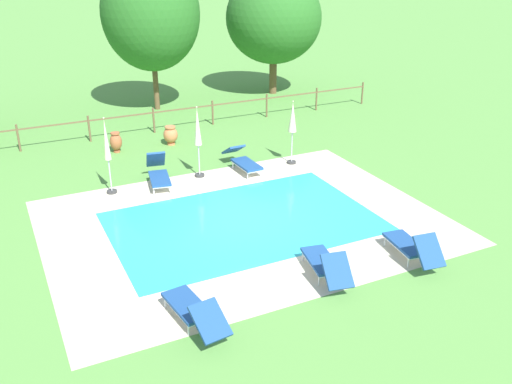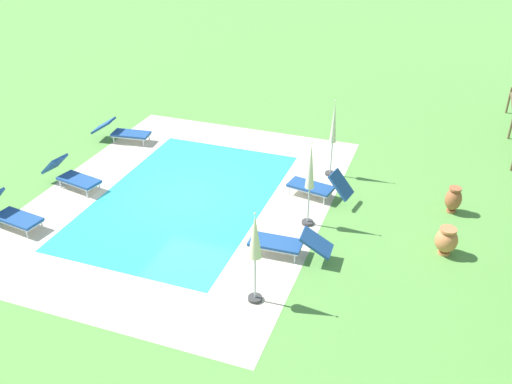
{
  "view_description": "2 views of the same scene",
  "coord_description": "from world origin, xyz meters",
  "px_view_note": "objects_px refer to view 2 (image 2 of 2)",
  "views": [
    {
      "loc": [
        -5.9,
        -12.88,
        7.21
      ],
      "look_at": [
        0.63,
        0.5,
        0.6
      ],
      "focal_mm": 39.56,
      "sensor_mm": 36.0,
      "label": 1
    },
    {
      "loc": [
        12.36,
        6.64,
        8.18
      ],
      "look_at": [
        -0.15,
        2.15,
        0.55
      ],
      "focal_mm": 38.93,
      "sensor_mm": 36.0,
      "label": 2
    }
  ],
  "objects_px": {
    "patio_umbrella_closed_row_west": "(255,242)",
    "patio_umbrella_closed_row_mid_west": "(333,130)",
    "sun_lounger_north_mid": "(72,176)",
    "sun_lounger_north_near_steps": "(319,186)",
    "sun_lounger_south_end": "(10,213)",
    "terracotta_urn_near_fence": "(446,240)",
    "sun_lounger_north_end": "(123,132)",
    "patio_umbrella_closed_row_centre": "(310,173)",
    "sun_lounger_north_far": "(287,243)",
    "terracotta_urn_by_tree": "(453,199)"
  },
  "relations": [
    {
      "from": "patio_umbrella_closed_row_west",
      "to": "patio_umbrella_closed_row_mid_west",
      "type": "xyz_separation_m",
      "value": [
        -6.34,
        0.22,
        -0.04
      ]
    },
    {
      "from": "sun_lounger_north_mid",
      "to": "patio_umbrella_closed_row_west",
      "type": "xyz_separation_m",
      "value": [
        2.97,
        6.88,
        1.16
      ]
    },
    {
      "from": "sun_lounger_north_near_steps",
      "to": "patio_umbrella_closed_row_west",
      "type": "xyz_separation_m",
      "value": [
        4.8,
        -0.23,
        1.15
      ]
    },
    {
      "from": "sun_lounger_south_end",
      "to": "terracotta_urn_near_fence",
      "type": "relative_size",
      "value": 2.68
    },
    {
      "from": "sun_lounger_north_end",
      "to": "patio_umbrella_closed_row_centre",
      "type": "distance_m",
      "value": 8.14
    },
    {
      "from": "terracotta_urn_near_fence",
      "to": "sun_lounger_north_end",
      "type": "bearing_deg",
      "value": -105.85
    },
    {
      "from": "sun_lounger_south_end",
      "to": "patio_umbrella_closed_row_mid_west",
      "type": "relative_size",
      "value": 0.8
    },
    {
      "from": "sun_lounger_north_far",
      "to": "patio_umbrella_closed_row_west",
      "type": "relative_size",
      "value": 0.91
    },
    {
      "from": "sun_lounger_south_end",
      "to": "patio_umbrella_closed_row_west",
      "type": "bearing_deg",
      "value": 85.05
    },
    {
      "from": "sun_lounger_north_far",
      "to": "terracotta_urn_by_tree",
      "type": "height_order",
      "value": "same"
    },
    {
      "from": "sun_lounger_north_mid",
      "to": "terracotta_urn_by_tree",
      "type": "bearing_deg",
      "value": 102.28
    },
    {
      "from": "patio_umbrella_closed_row_mid_west",
      "to": "patio_umbrella_closed_row_centre",
      "type": "relative_size",
      "value": 1.02
    },
    {
      "from": "patio_umbrella_closed_row_centre",
      "to": "terracotta_urn_by_tree",
      "type": "relative_size",
      "value": 3.15
    },
    {
      "from": "sun_lounger_north_end",
      "to": "terracotta_urn_near_fence",
      "type": "distance_m",
      "value": 11.47
    },
    {
      "from": "sun_lounger_south_end",
      "to": "patio_umbrella_closed_row_mid_west",
      "type": "bearing_deg",
      "value": 127.92
    },
    {
      "from": "patio_umbrella_closed_row_centre",
      "to": "terracotta_urn_near_fence",
      "type": "height_order",
      "value": "patio_umbrella_closed_row_centre"
    },
    {
      "from": "sun_lounger_north_near_steps",
      "to": "sun_lounger_south_end",
      "type": "relative_size",
      "value": 0.99
    },
    {
      "from": "sun_lounger_north_near_steps",
      "to": "patio_umbrella_closed_row_mid_west",
      "type": "xyz_separation_m",
      "value": [
        -1.54,
        -0.02,
        1.12
      ]
    },
    {
      "from": "sun_lounger_north_mid",
      "to": "terracotta_urn_by_tree",
      "type": "relative_size",
      "value": 2.63
    },
    {
      "from": "patio_umbrella_closed_row_west",
      "to": "terracotta_urn_by_tree",
      "type": "height_order",
      "value": "patio_umbrella_closed_row_west"
    },
    {
      "from": "patio_umbrella_closed_row_mid_west",
      "to": "patio_umbrella_closed_row_centre",
      "type": "height_order",
      "value": "patio_umbrella_closed_row_mid_west"
    },
    {
      "from": "sun_lounger_north_end",
      "to": "patio_umbrella_closed_row_centre",
      "type": "relative_size",
      "value": 0.86
    },
    {
      "from": "sun_lounger_north_near_steps",
      "to": "patio_umbrella_closed_row_west",
      "type": "relative_size",
      "value": 0.86
    },
    {
      "from": "sun_lounger_north_far",
      "to": "patio_umbrella_closed_row_centre",
      "type": "height_order",
      "value": "patio_umbrella_closed_row_centre"
    },
    {
      "from": "sun_lounger_north_end",
      "to": "sun_lounger_south_end",
      "type": "height_order",
      "value": "sun_lounger_south_end"
    },
    {
      "from": "terracotta_urn_near_fence",
      "to": "sun_lounger_south_end",
      "type": "bearing_deg",
      "value": -76.67
    },
    {
      "from": "sun_lounger_north_end",
      "to": "patio_umbrella_closed_row_mid_west",
      "type": "height_order",
      "value": "patio_umbrella_closed_row_mid_west"
    },
    {
      "from": "sun_lounger_north_near_steps",
      "to": "sun_lounger_north_mid",
      "type": "bearing_deg",
      "value": -75.58
    },
    {
      "from": "sun_lounger_north_far",
      "to": "terracotta_urn_near_fence",
      "type": "relative_size",
      "value": 2.8
    },
    {
      "from": "sun_lounger_north_near_steps",
      "to": "terracotta_urn_by_tree",
      "type": "xyz_separation_m",
      "value": [
        -0.52,
        3.66,
        0.02
      ]
    },
    {
      "from": "sun_lounger_north_end",
      "to": "sun_lounger_north_mid",
      "type": "bearing_deg",
      "value": 5.42
    },
    {
      "from": "sun_lounger_south_end",
      "to": "sun_lounger_north_far",
      "type": "bearing_deg",
      "value": 99.36
    },
    {
      "from": "patio_umbrella_closed_row_mid_west",
      "to": "terracotta_urn_by_tree",
      "type": "relative_size",
      "value": 3.2
    },
    {
      "from": "sun_lounger_north_far",
      "to": "sun_lounger_south_end",
      "type": "distance_m",
      "value": 7.41
    },
    {
      "from": "sun_lounger_north_mid",
      "to": "patio_umbrella_closed_row_mid_west",
      "type": "xyz_separation_m",
      "value": [
        -3.37,
        7.1,
        1.13
      ]
    },
    {
      "from": "patio_umbrella_closed_row_centre",
      "to": "patio_umbrella_closed_row_west",
      "type": "bearing_deg",
      "value": -4.83
    },
    {
      "from": "sun_lounger_north_mid",
      "to": "sun_lounger_north_near_steps",
      "type": "bearing_deg",
      "value": 104.42
    },
    {
      "from": "sun_lounger_north_near_steps",
      "to": "patio_umbrella_closed_row_west",
      "type": "distance_m",
      "value": 4.94
    },
    {
      "from": "sun_lounger_north_mid",
      "to": "patio_umbrella_closed_row_centre",
      "type": "relative_size",
      "value": 0.84
    },
    {
      "from": "terracotta_urn_near_fence",
      "to": "patio_umbrella_closed_row_west",
      "type": "bearing_deg",
      "value": -49.99
    },
    {
      "from": "sun_lounger_north_mid",
      "to": "sun_lounger_north_end",
      "type": "relative_size",
      "value": 0.97
    },
    {
      "from": "sun_lounger_north_near_steps",
      "to": "sun_lounger_north_mid",
      "type": "distance_m",
      "value": 7.35
    },
    {
      "from": "sun_lounger_north_far",
      "to": "sun_lounger_north_end",
      "type": "xyz_separation_m",
      "value": [
        -4.52,
        -7.38,
        0.0
      ]
    },
    {
      "from": "sun_lounger_south_end",
      "to": "patio_umbrella_closed_row_west",
      "type": "xyz_separation_m",
      "value": [
        0.62,
        7.13,
        1.16
      ]
    },
    {
      "from": "patio_umbrella_closed_row_west",
      "to": "terracotta_urn_near_fence",
      "type": "relative_size",
      "value": 3.09
    },
    {
      "from": "sun_lounger_north_near_steps",
      "to": "sun_lounger_north_end",
      "type": "distance_m",
      "value": 7.6
    },
    {
      "from": "patio_umbrella_closed_row_west",
      "to": "patio_umbrella_closed_row_mid_west",
      "type": "bearing_deg",
      "value": 178.05
    },
    {
      "from": "sun_lounger_north_far",
      "to": "terracotta_urn_by_tree",
      "type": "xyz_separation_m",
      "value": [
        -3.49,
        3.71,
        0.05
      ]
    },
    {
      "from": "sun_lounger_north_mid",
      "to": "sun_lounger_north_far",
      "type": "bearing_deg",
      "value": 80.79
    },
    {
      "from": "patio_umbrella_closed_row_west",
      "to": "sun_lounger_north_end",
      "type": "bearing_deg",
      "value": -131.38
    }
  ]
}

